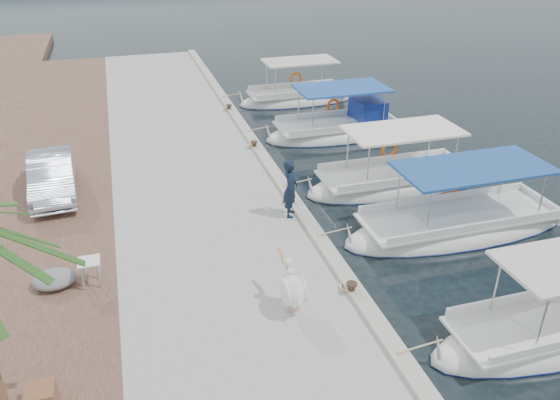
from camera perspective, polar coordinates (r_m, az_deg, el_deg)
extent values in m
plane|color=black|center=(17.14, 3.81, -4.03)|extent=(400.00, 400.00, 0.00)
cube|color=#9B9B96|center=(20.69, -8.80, 2.35)|extent=(6.00, 40.00, 0.50)
cube|color=#ABA697|center=(21.05, -1.36, 4.06)|extent=(0.44, 40.00, 0.12)
cube|color=brown|center=(20.76, -22.54, 0.51)|extent=(4.00, 40.00, 0.50)
cylinder|color=silver|center=(12.98, 25.64, -11.69)|extent=(0.05, 0.05, 1.60)
torus|color=#F05B0C|center=(15.31, 26.81, -7.20)|extent=(0.68, 0.12, 0.68)
ellipsoid|color=white|center=(18.40, 18.03, -2.92)|extent=(7.80, 2.42, 1.30)
ellipsoid|color=navy|center=(18.41, 18.02, -2.97)|extent=(7.84, 2.47, 0.22)
cube|color=white|center=(18.16, 18.26, -1.56)|extent=(6.40, 2.08, 0.08)
cube|color=#1D4C93|center=(17.56, 19.57, 3.21)|extent=(4.68, 2.22, 0.08)
cylinder|color=silver|center=(16.23, 15.23, -1.49)|extent=(0.05, 0.05, 1.60)
torus|color=#F05B0C|center=(18.95, 17.35, 1.38)|extent=(0.68, 0.12, 0.68)
ellipsoid|color=white|center=(20.74, 11.74, 1.52)|extent=(6.81, 2.37, 1.30)
ellipsoid|color=navy|center=(20.75, 11.74, 1.47)|extent=(6.84, 2.41, 0.22)
cube|color=white|center=(20.53, 11.87, 2.77)|extent=(5.58, 2.03, 0.08)
cube|color=white|center=(19.99, 12.76, 7.09)|extent=(4.08, 2.18, 0.08)
cylinder|color=silver|center=(18.83, 9.19, 3.36)|extent=(0.05, 0.05, 1.60)
torus|color=#F05B0C|center=(21.39, 11.33, 5.18)|extent=(0.68, 0.12, 0.68)
ellipsoid|color=white|center=(25.31, 5.87, 6.86)|extent=(6.67, 2.54, 1.30)
ellipsoid|color=navy|center=(25.32, 5.87, 6.82)|extent=(6.71, 2.59, 0.22)
cube|color=white|center=(25.14, 5.92, 7.92)|extent=(5.47, 2.19, 0.08)
cube|color=#2151A9|center=(24.70, 6.48, 11.53)|extent=(4.00, 2.34, 0.08)
cylinder|color=silver|center=(23.52, 3.46, 8.68)|extent=(0.05, 0.05, 1.60)
torus|color=#F05B0C|center=(26.16, 5.60, 9.78)|extent=(0.68, 0.12, 0.68)
cube|color=navy|center=(25.55, 9.15, 9.35)|extent=(1.20, 1.78, 1.00)
ellipsoid|color=white|center=(29.92, 1.74, 10.30)|extent=(6.30, 2.24, 1.30)
ellipsoid|color=navy|center=(29.92, 1.74, 10.26)|extent=(6.33, 2.28, 0.22)
cube|color=white|center=(29.77, 1.75, 11.21)|extent=(5.17, 1.92, 0.08)
cube|color=silver|center=(29.40, 2.10, 14.30)|extent=(3.78, 2.06, 0.08)
cylinder|color=silver|center=(28.38, -0.47, 12.08)|extent=(0.05, 0.05, 1.60)
torus|color=#F05B0C|center=(30.71, 1.68, 12.61)|extent=(0.68, 0.12, 0.68)
cylinder|color=black|center=(14.00, 7.47, -9.20)|extent=(0.18, 0.18, 0.30)
cylinder|color=black|center=(13.91, 7.50, -8.71)|extent=(0.28, 0.28, 0.05)
cylinder|color=black|center=(17.95, 1.19, -0.03)|extent=(0.18, 0.18, 0.30)
cylinder|color=black|center=(17.88, 1.19, 0.40)|extent=(0.28, 0.28, 0.05)
cylinder|color=black|center=(22.32, -2.71, 5.71)|extent=(0.18, 0.18, 0.30)
cylinder|color=black|center=(22.27, -2.72, 6.07)|extent=(0.28, 0.28, 0.05)
cylinder|color=black|center=(26.92, -5.35, 9.52)|extent=(0.18, 0.18, 0.30)
cylinder|color=black|center=(26.87, -5.36, 9.83)|extent=(0.28, 0.28, 0.05)
cylinder|color=tan|center=(13.30, 0.98, -10.98)|extent=(0.06, 0.06, 0.38)
cylinder|color=tan|center=(13.35, 1.78, -10.83)|extent=(0.06, 0.06, 0.38)
ellipsoid|color=white|center=(13.06, 1.40, -9.45)|extent=(0.55, 0.90, 0.71)
cylinder|color=white|center=(13.14, 0.98, -7.58)|extent=(0.15, 0.33, 0.38)
sphere|color=white|center=(13.10, 0.84, -6.53)|extent=(0.23, 0.23, 0.23)
cone|color=#EAA566|center=(13.44, 0.38, -6.10)|extent=(0.12, 0.69, 0.28)
imported|color=black|center=(16.95, 1.10, 1.22)|extent=(0.65, 0.80, 1.89)
imported|color=silver|center=(19.98, -22.72, 2.36)|extent=(1.68, 4.14, 1.34)
cube|color=brown|center=(12.13, -23.71, -18.35)|extent=(0.55, 0.55, 0.44)
ellipsoid|color=slate|center=(15.27, -22.51, -7.65)|extent=(1.10, 0.90, 0.40)
cylinder|color=silver|center=(14.76, -19.93, -7.75)|extent=(0.06, 0.06, 0.70)
cylinder|color=silver|center=(14.72, -18.38, -7.56)|extent=(0.06, 0.06, 0.70)
cylinder|color=silver|center=(15.09, -19.89, -6.89)|extent=(0.06, 0.06, 0.70)
cylinder|color=silver|center=(15.05, -18.38, -6.71)|extent=(0.06, 0.06, 0.70)
cube|color=white|center=(14.71, -19.36, -6.05)|extent=(0.55, 0.55, 0.03)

